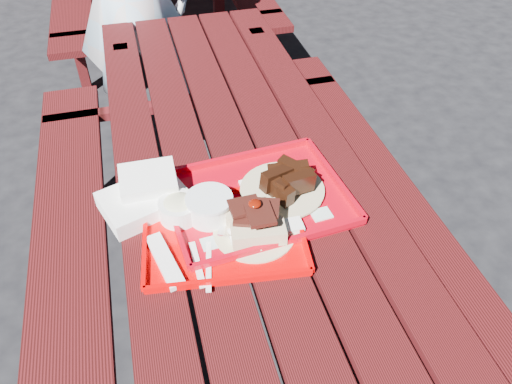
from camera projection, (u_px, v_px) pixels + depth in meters
ground at (246, 319)px, 2.00m from camera, size 60.00×60.00×0.00m
picnic_table_near at (244, 221)px, 1.62m from camera, size 1.41×2.40×0.75m
near_tray at (222, 224)px, 1.30m from camera, size 0.45×0.37×0.13m
far_tray at (255, 198)px, 1.38m from camera, size 0.52×0.42×0.08m
white_cloth at (145, 195)px, 1.37m from camera, size 0.26×0.23×0.09m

